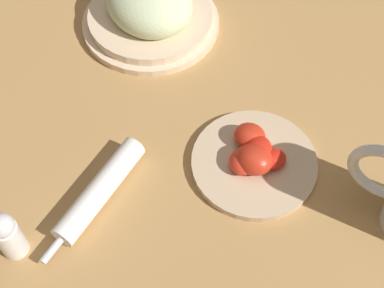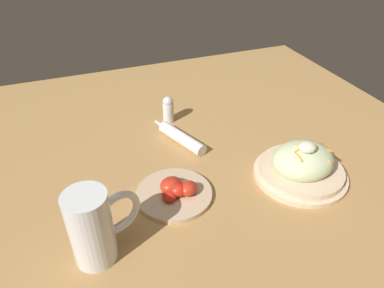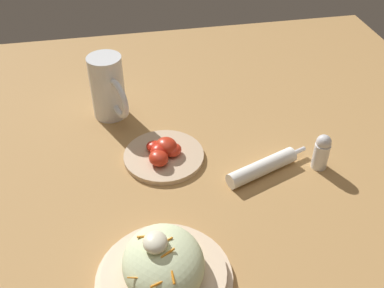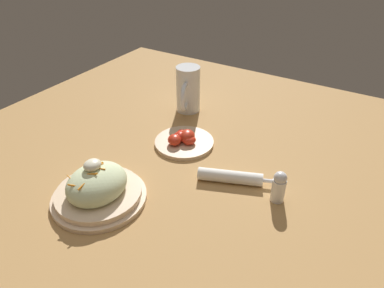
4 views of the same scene
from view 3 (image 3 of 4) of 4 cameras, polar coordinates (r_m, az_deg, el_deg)
ground_plane at (r=0.95m, az=0.28°, el=-4.40°), size 1.43×1.43×0.00m
salad_plate at (r=0.76m, az=-3.56°, el=-15.30°), size 0.23×0.23×0.11m
beer_mug at (r=1.11m, az=-10.37°, el=6.58°), size 0.14×0.08×0.16m
napkin_roll at (r=0.96m, az=8.82°, el=-2.88°), size 0.09×0.19×0.03m
tomato_plate at (r=0.99m, az=-3.57°, el=-1.21°), size 0.17×0.17×0.05m
salt_shaker at (r=0.99m, az=15.88°, el=-0.90°), size 0.03×0.03×0.08m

